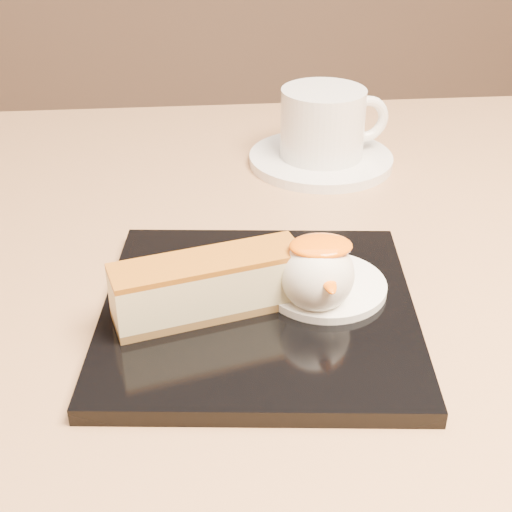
{
  "coord_description": "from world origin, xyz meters",
  "views": [
    {
      "loc": [
        -0.1,
        -0.49,
        1.02
      ],
      "look_at": [
        -0.06,
        -0.05,
        0.76
      ],
      "focal_mm": 50.0,
      "sensor_mm": 36.0,
      "label": 1
    }
  ],
  "objects": [
    {
      "name": "mint_sprig",
      "position": [
        -0.04,
        -0.03,
        0.74
      ],
      "size": [
        0.03,
        0.02,
        0.0
      ],
      "color": "green",
      "rests_on": "cream_smear"
    },
    {
      "name": "cream_smear",
      "position": [
        -0.01,
        -0.06,
        0.73
      ],
      "size": [
        0.09,
        0.09,
        0.01
      ],
      "primitive_type": "cylinder",
      "color": "white",
      "rests_on": "dessert_plate"
    },
    {
      "name": "ice_cream_scoop",
      "position": [
        -0.02,
        -0.08,
        0.76
      ],
      "size": [
        0.05,
        0.05,
        0.05
      ],
      "primitive_type": "sphere",
      "color": "white",
      "rests_on": "cream_smear"
    },
    {
      "name": "mango_sauce",
      "position": [
        -0.01,
        -0.07,
        0.78
      ],
      "size": [
        0.04,
        0.03,
        0.01
      ],
      "primitive_type": "ellipsoid",
      "color": "#FF6808",
      "rests_on": "ice_cream_scoop"
    },
    {
      "name": "saucer",
      "position": [
        0.04,
        0.2,
        0.72
      ],
      "size": [
        0.15,
        0.15,
        0.01
      ],
      "primitive_type": "cylinder",
      "color": "white",
      "rests_on": "table"
    },
    {
      "name": "cheesecake",
      "position": [
        -0.09,
        -0.08,
        0.75
      ],
      "size": [
        0.14,
        0.07,
        0.04
      ],
      "rotation": [
        0.0,
        0.0,
        0.26
      ],
      "color": "brown",
      "rests_on": "dessert_plate"
    },
    {
      "name": "table",
      "position": [
        0.0,
        0.0,
        0.56
      ],
      "size": [
        0.8,
        0.8,
        0.72
      ],
      "color": "black",
      "rests_on": "ground"
    },
    {
      "name": "dessert_plate",
      "position": [
        -0.06,
        -0.07,
        0.73
      ],
      "size": [
        0.24,
        0.24,
        0.01
      ],
      "primitive_type": "cube",
      "rotation": [
        0.0,
        0.0,
        -0.1
      ],
      "color": "black",
      "rests_on": "table"
    },
    {
      "name": "coffee_cup",
      "position": [
        0.04,
        0.2,
        0.77
      ],
      "size": [
        0.12,
        0.09,
        0.07
      ],
      "rotation": [
        0.0,
        0.0,
        0.16
      ],
      "color": "white",
      "rests_on": "saucer"
    }
  ]
}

